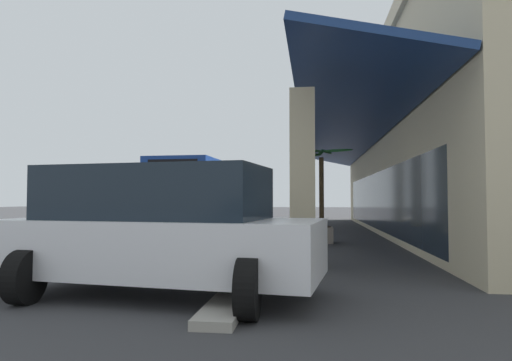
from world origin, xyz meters
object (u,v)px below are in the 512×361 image
Objects in this scene: transit_bus at (212,191)px; pedestrian at (72,220)px; parked_suv_white at (161,229)px; potted_palm at (322,214)px.

transit_bus is 6.95× the size of pedestrian.
transit_bus is 15.15m from parked_suv_white.
pedestrian is 7.79m from potted_palm.
parked_suv_white is (14.89, 2.62, -0.84)m from transit_bus.
transit_bus is 3.51× the size of potted_palm.
transit_bus reaches higher than potted_palm.
parked_suv_white is at bearing -16.88° from potted_palm.
parked_suv_white is at bearing 9.97° from transit_bus.
transit_bus is at bearing -170.03° from parked_suv_white.
pedestrian is 0.51× the size of potted_palm.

